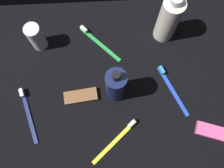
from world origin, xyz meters
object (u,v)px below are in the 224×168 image
Objects in this scene: snack_bar_pink at (213,132)px; bodywash_bottle at (168,20)px; toothbrush_navy at (28,112)px; toothbrush_yellow at (116,139)px; snack_bar_brown at (81,96)px; toothbrush_blue at (171,88)px; toothbrush_green at (98,42)px; lotion_bottle at (116,85)px; deodorant_stick at (36,37)px.

bodywash_bottle is at bearing 127.25° from snack_bar_pink.
toothbrush_navy and toothbrush_yellow have the same top height.
toothbrush_yellow is at bearing -59.19° from snack_bar_brown.
toothbrush_blue is 28.71cm from toothbrush_green.
lotion_bottle is at bearing 10.71° from toothbrush_navy.
toothbrush_yellow is 17.27cm from snack_bar_brown.
toothbrush_blue and toothbrush_navy have the same top height.
deodorant_stick is 1.02× the size of snack_bar_pink.
bodywash_bottle is 1.11× the size of toothbrush_navy.
toothbrush_navy is 32.08cm from toothbrush_green.
toothbrush_navy is at bearing -169.29° from lotion_bottle.
lotion_bottle is at bearing -1.77° from snack_bar_brown.
toothbrush_blue is (17.85, 0.44, -7.16)cm from lotion_bottle.
deodorant_stick is 0.61× the size of toothbrush_navy.
deodorant_stick reaches higher than toothbrush_blue.
toothbrush_navy is at bearing -150.74° from bodywash_bottle.
snack_bar_brown is (13.36, -18.88, -4.56)cm from deodorant_stick.
toothbrush_blue is 45.75cm from toothbrush_navy.
toothbrush_yellow is at bearing -117.23° from bodywash_bottle.
deodorant_stick is at bearing 82.19° from toothbrush_navy.
toothbrush_navy is at bearing -134.41° from toothbrush_green.
toothbrush_navy is (-27.54, -5.21, -7.16)cm from lotion_bottle.
toothbrush_blue is 0.96× the size of toothbrush_navy.
toothbrush_green is 1.31× the size of snack_bar_brown.
deodorant_stick is 0.63× the size of toothbrush_blue.
toothbrush_green is at bearing 65.65° from snack_bar_brown.
bodywash_bottle is 1.36× the size of toothbrush_yellow.
deodorant_stick is at bearing 157.52° from toothbrush_blue.
snack_bar_pink is at bearing -43.03° from toothbrush_green.
toothbrush_blue and toothbrush_yellow have the same top height.
lotion_bottle is at bearing 88.12° from toothbrush_yellow.
toothbrush_yellow is (-0.48, -14.65, -7.16)cm from lotion_bottle.
toothbrush_green is at bearing 106.05° from lotion_bottle.
toothbrush_navy is 17.07cm from snack_bar_brown.
toothbrush_yellow is (4.61, -32.35, 0.00)cm from toothbrush_green.
toothbrush_blue is at bearing -88.40° from bodywash_bottle.
bodywash_bottle is at bearing 91.60° from toothbrush_blue.
toothbrush_green is (-5.09, 17.70, -7.16)cm from lotion_bottle.
snack_bar_pink is (11.56, -33.92, -8.19)cm from bodywash_bottle.
toothbrush_blue is 1.62× the size of snack_bar_pink.
snack_bar_brown is at bearing 127.57° from toothbrush_yellow.
toothbrush_green is at bearing -0.64° from deodorant_stick.
deodorant_stick is (-41.68, -2.01, -3.63)cm from bodywash_bottle.
toothbrush_green and toothbrush_yellow have the same top height.
snack_bar_brown is at bearing -177.21° from toothbrush_blue.
lotion_bottle is 30.35cm from deodorant_stick.
snack_bar_brown is at bearing -175.01° from lotion_bottle.
toothbrush_blue reaches higher than snack_bar_brown.
snack_bar_brown is at bearing -143.59° from bodywash_bottle.
toothbrush_blue is (0.55, -19.48, -8.33)cm from bodywash_bottle.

